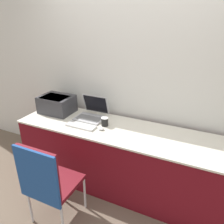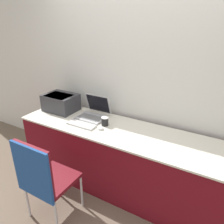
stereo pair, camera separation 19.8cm
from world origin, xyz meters
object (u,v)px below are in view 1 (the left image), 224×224
at_px(laptop_left, 92,113).
at_px(chair, 46,179).
at_px(printer, 57,104).
at_px(mouse, 101,129).
at_px(external_keyboard, 81,126).
at_px(coffee_cup, 105,122).

relative_size(laptop_left, chair, 0.37).
relative_size(printer, mouse, 5.70).
relative_size(external_keyboard, mouse, 4.82).
xyz_separation_m(laptop_left, chair, (0.06, -0.97, -0.27)).
relative_size(mouse, chair, 0.08).
height_order(coffee_cup, mouse, coffee_cup).
bearing_deg(chair, mouse, 74.34).
bearing_deg(mouse, chair, -105.66).
bearing_deg(mouse, printer, 165.29).
distance_m(laptop_left, mouse, 0.37).
bearing_deg(mouse, external_keyboard, -173.69).
height_order(mouse, chair, chair).
distance_m(coffee_cup, chair, 0.90).
height_order(printer, laptop_left, laptop_left).
height_order(coffee_cup, chair, chair).
xyz_separation_m(printer, laptop_left, (0.50, 0.05, -0.06)).
distance_m(mouse, chair, 0.78).
distance_m(external_keyboard, mouse, 0.25).
height_order(external_keyboard, mouse, mouse).
bearing_deg(mouse, laptop_left, 136.32).
xyz_separation_m(coffee_cup, chair, (-0.19, -0.84, -0.27)).
xyz_separation_m(laptop_left, mouse, (0.26, -0.25, -0.04)).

